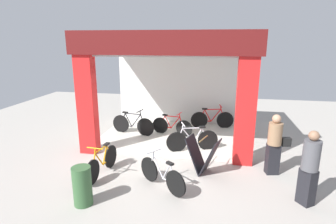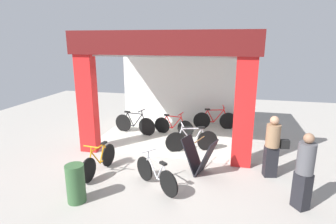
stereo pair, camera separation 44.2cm
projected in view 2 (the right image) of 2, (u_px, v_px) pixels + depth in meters
name	position (u px, v px, depth m)	size (l,w,h in m)	color
ground_plane	(161.00, 157.00, 8.18)	(18.21, 18.21, 0.00)	#9E9991
shop_facade	(174.00, 83.00, 9.38)	(5.31, 3.96, 3.63)	beige
bicycle_inside_0	(173.00, 126.00, 9.97)	(1.52, 0.47, 0.85)	black
bicycle_inside_1	(192.00, 140.00, 8.49)	(1.56, 0.62, 0.90)	black
bicycle_inside_2	(135.00, 124.00, 10.11)	(1.67, 0.51, 0.94)	black
bicycle_inside_3	(215.00, 120.00, 10.64)	(1.66, 0.46, 0.92)	black
bicycle_parked_0	(156.00, 175.00, 6.39)	(1.25, 0.98, 0.85)	black
bicycle_parked_1	(99.00, 161.00, 7.10)	(0.43, 1.57, 0.87)	black
sandwich_board_sign	(199.00, 156.00, 7.04)	(0.95, 0.76, 0.97)	black
pedestrian_0	(304.00, 171.00, 5.50)	(0.47, 0.47, 1.64)	black
pedestrian_1	(273.00, 146.00, 6.84)	(0.62, 0.41, 1.59)	black
trash_bin	(76.00, 184.00, 5.83)	(0.40, 0.40, 0.85)	#335933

